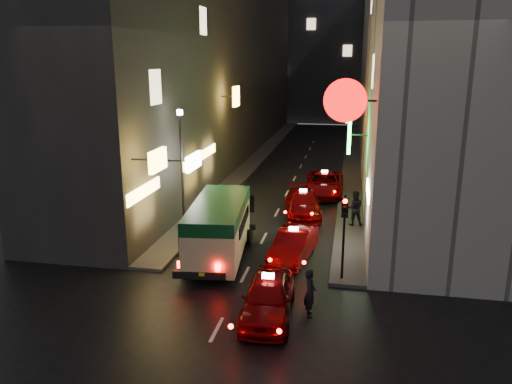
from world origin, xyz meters
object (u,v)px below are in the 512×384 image
Objects in this scene: traffic_light at (344,219)px; lamp_post at (182,163)px; minibus at (219,223)px; pedestrian_crossing at (310,290)px; taxi_near at (268,294)px.

lamp_post is (-8.20, 4.53, 1.04)m from traffic_light.
minibus is 3.25× the size of pedestrian_crossing.
pedestrian_crossing is 3.54m from traffic_light.
minibus is 1.84× the size of traffic_light.
pedestrian_crossing is at bearing -46.18° from lamp_post.
minibus is at bearing 33.24° from pedestrian_crossing.
minibus is 4.54m from lamp_post.
pedestrian_crossing is (1.43, 0.32, 0.15)m from taxi_near.
taxi_near is 2.73× the size of pedestrian_crossing.
taxi_near is 4.48m from traffic_light.
taxi_near is 0.86× the size of lamp_post.
taxi_near is at bearing -57.58° from minibus.
minibus is 5.78m from traffic_light.
lamp_post is (-5.73, 7.78, 2.88)m from taxi_near.
taxi_near is at bearing 90.90° from pedestrian_crossing.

